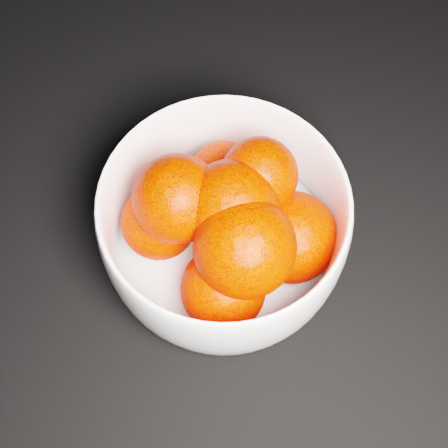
% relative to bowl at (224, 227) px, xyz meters
% --- Properties ---
extents(bowl, '(0.19, 0.19, 0.09)m').
position_rel_bowl_xyz_m(bowl, '(0.00, 0.00, 0.00)').
color(bowl, white).
rests_on(bowl, ground).
extents(orange_pile, '(0.17, 0.15, 0.11)m').
position_rel_bowl_xyz_m(orange_pile, '(0.01, -0.00, 0.02)').
color(orange_pile, '#FA1B00').
rests_on(orange_pile, bowl).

